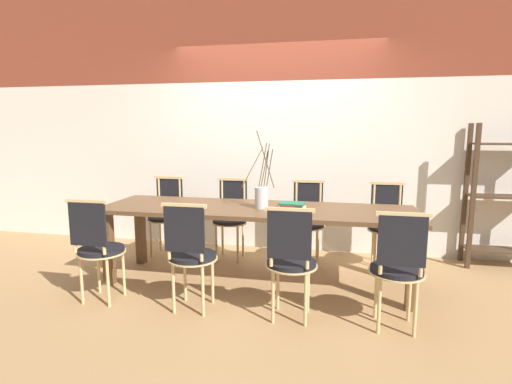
% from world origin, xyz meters
% --- Properties ---
extents(ground_plane, '(16.00, 16.00, 0.00)m').
position_xyz_m(ground_plane, '(0.00, 0.00, 0.00)').
color(ground_plane, '#A87F51').
extents(wall_rear, '(12.00, 0.06, 3.20)m').
position_xyz_m(wall_rear, '(0.00, 1.23, 1.60)').
color(wall_rear, silver).
rests_on(wall_rear, ground_plane).
extents(dining_table, '(2.98, 0.85, 0.75)m').
position_xyz_m(dining_table, '(0.00, 0.00, 0.66)').
color(dining_table, brown).
rests_on(dining_table, ground_plane).
extents(chair_near_leftend, '(0.41, 0.41, 0.93)m').
position_xyz_m(chair_near_leftend, '(-1.24, -0.70, 0.51)').
color(chair_near_leftend, black).
rests_on(chair_near_leftend, ground_plane).
extents(chair_near_left, '(0.41, 0.41, 0.93)m').
position_xyz_m(chair_near_left, '(-0.40, -0.70, 0.51)').
color(chair_near_left, black).
rests_on(chair_near_left, ground_plane).
extents(chair_near_center, '(0.41, 0.41, 0.93)m').
position_xyz_m(chair_near_center, '(0.42, -0.70, 0.51)').
color(chair_near_center, black).
rests_on(chair_near_center, ground_plane).
extents(chair_near_right, '(0.41, 0.41, 0.93)m').
position_xyz_m(chair_near_right, '(1.21, -0.70, 0.51)').
color(chair_near_right, black).
rests_on(chair_near_right, ground_plane).
extents(chair_far_leftend, '(0.41, 0.41, 0.93)m').
position_xyz_m(chair_far_leftend, '(-1.25, 0.70, 0.51)').
color(chair_far_leftend, black).
rests_on(chair_far_leftend, ground_plane).
extents(chair_far_left, '(0.41, 0.41, 0.93)m').
position_xyz_m(chair_far_left, '(-0.44, 0.70, 0.51)').
color(chair_far_left, black).
rests_on(chair_far_left, ground_plane).
extents(chair_far_center, '(0.41, 0.41, 0.93)m').
position_xyz_m(chair_far_center, '(0.43, 0.70, 0.51)').
color(chair_far_center, black).
rests_on(chair_far_center, ground_plane).
extents(chair_far_right, '(0.41, 0.41, 0.93)m').
position_xyz_m(chair_far_right, '(1.29, 0.70, 0.51)').
color(chair_far_right, black).
rests_on(chair_far_right, ground_plane).
extents(vase_centerpiece, '(0.32, 0.32, 0.73)m').
position_xyz_m(vase_centerpiece, '(0.06, -0.02, 0.87)').
color(vase_centerpiece, silver).
rests_on(vase_centerpiece, dining_table).
extents(book_stack, '(0.26, 0.18, 0.05)m').
position_xyz_m(book_stack, '(0.34, 0.03, 0.78)').
color(book_stack, beige).
rests_on(book_stack, dining_table).
extents(shelving_rack, '(0.76, 0.31, 1.56)m').
position_xyz_m(shelving_rack, '(2.52, 1.01, 0.77)').
color(shelving_rack, '#422D1E').
rests_on(shelving_rack, ground_plane).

